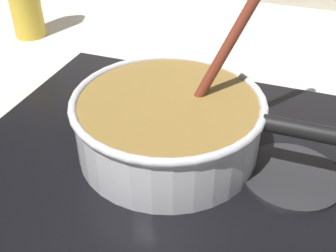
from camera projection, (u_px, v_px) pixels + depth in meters
ground at (168, 203)px, 0.55m from camera, size 2.40×1.60×0.04m
hob_plate at (168, 152)px, 0.60m from camera, size 0.56×0.48×0.01m
burner_ring at (168, 147)px, 0.59m from camera, size 0.19×0.19×0.01m
spare_burner at (291, 175)px, 0.55m from camera, size 0.13×0.13×0.01m
cooking_pan at (169, 123)px, 0.57m from camera, size 0.42×0.26×0.32m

